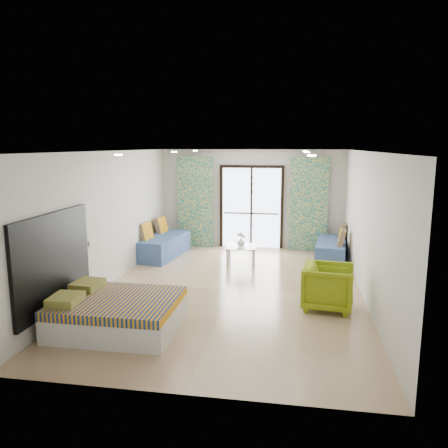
% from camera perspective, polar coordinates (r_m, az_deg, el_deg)
% --- Properties ---
extents(floor, '(5.00, 7.50, 0.01)m').
position_cam_1_polar(floor, '(8.72, 0.99, -8.54)').
color(floor, '#A28361').
rests_on(floor, ground).
extents(ceiling, '(5.00, 7.50, 0.01)m').
position_cam_1_polar(ceiling, '(8.26, 1.05, 9.49)').
color(ceiling, silver).
rests_on(ceiling, ground).
extents(wall_back, '(5.00, 0.01, 2.70)m').
position_cam_1_polar(wall_back, '(12.07, 3.62, 3.28)').
color(wall_back, silver).
rests_on(wall_back, ground).
extents(wall_front, '(5.00, 0.01, 2.70)m').
position_cam_1_polar(wall_front, '(4.81, -5.58, -7.47)').
color(wall_front, silver).
rests_on(wall_front, ground).
extents(wall_left, '(0.01, 7.50, 2.70)m').
position_cam_1_polar(wall_left, '(9.09, -14.78, 0.67)').
color(wall_left, silver).
rests_on(wall_left, ground).
extents(wall_right, '(0.01, 7.50, 2.70)m').
position_cam_1_polar(wall_right, '(8.40, 18.14, -0.27)').
color(wall_right, silver).
rests_on(wall_right, ground).
extents(balcony_door, '(1.76, 0.08, 2.28)m').
position_cam_1_polar(balcony_door, '(12.05, 3.60, 2.83)').
color(balcony_door, black).
rests_on(balcony_door, floor).
extents(balcony_rail, '(1.52, 0.03, 0.04)m').
position_cam_1_polar(balcony_rail, '(12.10, 3.59, 1.39)').
color(balcony_rail, '#595451').
rests_on(balcony_rail, balcony_door).
extents(curtain_left, '(1.00, 0.10, 2.50)m').
position_cam_1_polar(curtain_left, '(12.16, -3.77, 2.86)').
color(curtain_left, silver).
rests_on(curtain_left, floor).
extents(curtain_right, '(1.00, 0.10, 2.50)m').
position_cam_1_polar(curtain_right, '(11.85, 11.01, 2.50)').
color(curtain_right, silver).
rests_on(curtain_right, floor).
extents(downlight_a, '(0.12, 0.12, 0.02)m').
position_cam_1_polar(downlight_a, '(6.70, -13.62, 8.77)').
color(downlight_a, '#FFE0B2').
rests_on(downlight_a, ceiling).
extents(downlight_b, '(0.12, 0.12, 0.02)m').
position_cam_1_polar(downlight_b, '(6.18, 11.37, 8.76)').
color(downlight_b, '#FFE0B2').
rests_on(downlight_b, ceiling).
extents(downlight_c, '(0.12, 0.12, 0.02)m').
position_cam_1_polar(downlight_c, '(9.53, -6.53, 9.35)').
color(downlight_c, '#FFE0B2').
rests_on(downlight_c, ceiling).
extents(downlight_d, '(0.12, 0.12, 0.02)m').
position_cam_1_polar(downlight_d, '(9.17, 10.78, 9.20)').
color(downlight_d, '#FFE0B2').
rests_on(downlight_d, ceiling).
extents(downlight_e, '(0.12, 0.12, 0.02)m').
position_cam_1_polar(downlight_e, '(11.47, -3.77, 9.53)').
color(downlight_e, '#FFE0B2').
rests_on(downlight_e, ceiling).
extents(downlight_f, '(0.12, 0.12, 0.02)m').
position_cam_1_polar(downlight_f, '(11.17, 10.56, 9.36)').
color(downlight_f, '#FFE0B2').
rests_on(downlight_f, ceiling).
extents(headboard, '(0.06, 2.10, 1.50)m').
position_cam_1_polar(headboard, '(7.26, -21.32, -4.50)').
color(headboard, black).
rests_on(headboard, floor).
extents(switch_plate, '(0.02, 0.10, 0.10)m').
position_cam_1_polar(switch_plate, '(8.33, -17.03, -2.41)').
color(switch_plate, silver).
rests_on(switch_plate, wall_left).
extents(bed, '(1.83, 1.49, 0.63)m').
position_cam_1_polar(bed, '(7.06, -13.86, -11.21)').
color(bed, silver).
rests_on(bed, floor).
extents(daybed_left, '(0.98, 1.99, 0.94)m').
position_cam_1_polar(daybed_left, '(11.28, -7.96, -2.74)').
color(daybed_left, '#395689').
rests_on(daybed_left, floor).
extents(daybed_right, '(0.88, 1.83, 0.87)m').
position_cam_1_polar(daybed_right, '(11.12, 13.88, -3.25)').
color(daybed_right, '#395689').
rests_on(daybed_right, floor).
extents(coffee_table, '(0.73, 0.73, 0.79)m').
position_cam_1_polar(coffee_table, '(10.37, 2.24, -3.16)').
color(coffee_table, silver).
rests_on(coffee_table, floor).
extents(vase, '(0.22, 0.22, 0.18)m').
position_cam_1_polar(vase, '(10.37, 2.24, -2.36)').
color(vase, white).
rests_on(vase, coffee_table).
extents(armchair, '(0.87, 0.92, 0.86)m').
position_cam_1_polar(armchair, '(7.85, 13.46, -7.71)').
color(armchair, '#859D14').
rests_on(armchair, floor).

